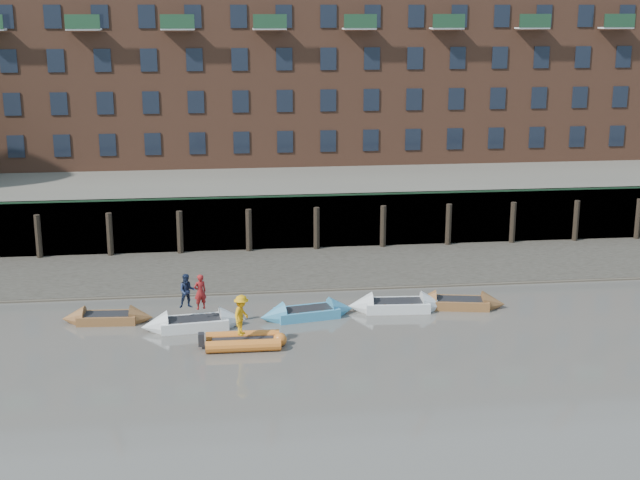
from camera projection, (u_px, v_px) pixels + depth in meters
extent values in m
plane|color=#5B564E|center=(331.00, 412.00, 31.85)|extent=(220.00, 220.00, 0.00)
cube|color=#3D382F|center=(289.00, 269.00, 49.13)|extent=(110.00, 8.00, 0.50)
cube|color=#4C4336|center=(294.00, 288.00, 45.87)|extent=(110.00, 1.60, 0.10)
cube|color=#2D2A26|center=(282.00, 222.00, 52.95)|extent=(110.00, 0.80, 3.20)
cylinder|color=black|center=(38.00, 237.00, 50.78)|extent=(0.36, 0.36, 2.60)
cylinder|color=black|center=(110.00, 235.00, 51.25)|extent=(0.36, 0.36, 2.60)
cylinder|color=black|center=(180.00, 233.00, 51.71)|extent=(0.36, 0.36, 2.60)
cylinder|color=black|center=(249.00, 231.00, 52.17)|extent=(0.36, 0.36, 2.60)
cylinder|color=black|center=(317.00, 229.00, 52.63)|extent=(0.36, 0.36, 2.60)
cylinder|color=black|center=(383.00, 227.00, 53.09)|extent=(0.36, 0.36, 2.60)
cylinder|color=black|center=(448.00, 225.00, 53.55)|extent=(0.36, 0.36, 2.60)
cylinder|color=black|center=(513.00, 223.00, 54.02)|extent=(0.36, 0.36, 2.60)
cylinder|color=black|center=(576.00, 221.00, 54.48)|extent=(0.36, 0.36, 2.60)
cylinder|color=black|center=(638.00, 220.00, 54.94)|extent=(0.36, 0.36, 2.60)
cube|color=#264C2D|center=(282.00, 196.00, 52.24)|extent=(110.00, 0.06, 0.10)
cube|color=#5E594D|center=(268.00, 180.00, 66.01)|extent=(110.00, 28.00, 3.20)
cube|color=brown|center=(265.00, 75.00, 65.03)|extent=(80.00, 10.00, 12.00)
cube|color=black|center=(16.00, 146.00, 59.32)|extent=(1.10, 0.12, 1.50)
cube|color=black|center=(62.00, 146.00, 59.66)|extent=(1.10, 0.12, 1.50)
cube|color=black|center=(108.00, 145.00, 60.01)|extent=(1.10, 0.12, 1.50)
cube|color=black|center=(153.00, 144.00, 60.36)|extent=(1.10, 0.12, 1.50)
cube|color=black|center=(197.00, 143.00, 60.70)|extent=(1.10, 0.12, 1.50)
cube|color=black|center=(241.00, 142.00, 61.05)|extent=(1.10, 0.12, 1.50)
cube|color=black|center=(285.00, 142.00, 61.40)|extent=(1.10, 0.12, 1.50)
cube|color=black|center=(328.00, 141.00, 61.74)|extent=(1.10, 0.12, 1.50)
cube|color=black|center=(371.00, 140.00, 62.09)|extent=(1.10, 0.12, 1.50)
cube|color=black|center=(413.00, 139.00, 62.43)|extent=(1.10, 0.12, 1.50)
cube|color=black|center=(454.00, 139.00, 62.78)|extent=(1.10, 0.12, 1.50)
cube|color=black|center=(496.00, 138.00, 63.13)|extent=(1.10, 0.12, 1.50)
cube|color=black|center=(536.00, 137.00, 63.47)|extent=(1.10, 0.12, 1.50)
cube|color=black|center=(577.00, 137.00, 63.82)|extent=(1.10, 0.12, 1.50)
cube|color=black|center=(617.00, 136.00, 64.17)|extent=(1.10, 0.12, 1.50)
cube|color=black|center=(12.00, 104.00, 58.61)|extent=(1.10, 0.12, 1.50)
cube|color=black|center=(59.00, 104.00, 58.95)|extent=(1.10, 0.12, 1.50)
cube|color=black|center=(105.00, 103.00, 59.30)|extent=(1.10, 0.12, 1.50)
cube|color=black|center=(151.00, 103.00, 59.64)|extent=(1.10, 0.12, 1.50)
cube|color=black|center=(196.00, 102.00, 59.99)|extent=(1.10, 0.12, 1.50)
cube|color=black|center=(241.00, 101.00, 60.34)|extent=(1.10, 0.12, 1.50)
cube|color=black|center=(285.00, 101.00, 60.68)|extent=(1.10, 0.12, 1.50)
cube|color=black|center=(328.00, 100.00, 61.03)|extent=(1.10, 0.12, 1.50)
cube|color=black|center=(371.00, 100.00, 61.38)|extent=(1.10, 0.12, 1.50)
cube|color=black|center=(414.00, 99.00, 61.72)|extent=(1.10, 0.12, 1.50)
cube|color=black|center=(456.00, 99.00, 62.07)|extent=(1.10, 0.12, 1.50)
cube|color=black|center=(498.00, 98.00, 62.41)|extent=(1.10, 0.12, 1.50)
cube|color=black|center=(539.00, 98.00, 62.76)|extent=(1.10, 0.12, 1.50)
cube|color=black|center=(580.00, 97.00, 63.11)|extent=(1.10, 0.12, 1.50)
cube|color=black|center=(620.00, 97.00, 63.45)|extent=(1.10, 0.12, 1.50)
cube|color=black|center=(9.00, 61.00, 57.89)|extent=(1.10, 0.12, 1.50)
cube|color=black|center=(56.00, 61.00, 58.24)|extent=(1.10, 0.12, 1.50)
cube|color=black|center=(103.00, 60.00, 58.59)|extent=(1.10, 0.12, 1.50)
cube|color=black|center=(149.00, 60.00, 58.93)|extent=(1.10, 0.12, 1.50)
cube|color=black|center=(194.00, 60.00, 59.28)|extent=(1.10, 0.12, 1.50)
cube|color=black|center=(240.00, 59.00, 59.62)|extent=(1.10, 0.12, 1.50)
cube|color=black|center=(284.00, 59.00, 59.97)|extent=(1.10, 0.12, 1.50)
cube|color=black|center=(328.00, 59.00, 60.32)|extent=(1.10, 0.12, 1.50)
cube|color=black|center=(372.00, 59.00, 60.66)|extent=(1.10, 0.12, 1.50)
cube|color=black|center=(415.00, 58.00, 61.01)|extent=(1.10, 0.12, 1.50)
cube|color=black|center=(458.00, 58.00, 61.36)|extent=(1.10, 0.12, 1.50)
cube|color=black|center=(500.00, 58.00, 61.70)|extent=(1.10, 0.12, 1.50)
cube|color=black|center=(541.00, 57.00, 62.05)|extent=(1.10, 0.12, 1.50)
cube|color=black|center=(583.00, 57.00, 62.39)|extent=(1.10, 0.12, 1.50)
cube|color=black|center=(623.00, 57.00, 62.74)|extent=(1.10, 0.12, 1.50)
cube|color=black|center=(5.00, 17.00, 57.18)|extent=(1.10, 0.12, 1.50)
cube|color=black|center=(53.00, 17.00, 57.53)|extent=(1.10, 0.12, 1.50)
cube|color=black|center=(100.00, 17.00, 57.87)|extent=(1.10, 0.12, 1.50)
cube|color=black|center=(147.00, 17.00, 58.22)|extent=(1.10, 0.12, 1.50)
cube|color=black|center=(193.00, 16.00, 58.57)|extent=(1.10, 0.12, 1.50)
cube|color=black|center=(239.00, 16.00, 58.91)|extent=(1.10, 0.12, 1.50)
cube|color=black|center=(284.00, 16.00, 59.26)|extent=(1.10, 0.12, 1.50)
cube|color=black|center=(328.00, 16.00, 59.60)|extent=(1.10, 0.12, 1.50)
cube|color=black|center=(373.00, 16.00, 59.95)|extent=(1.10, 0.12, 1.50)
cube|color=black|center=(416.00, 16.00, 60.30)|extent=(1.10, 0.12, 1.50)
cube|color=black|center=(459.00, 16.00, 60.64)|extent=(1.10, 0.12, 1.50)
cube|color=black|center=(502.00, 16.00, 60.99)|extent=(1.10, 0.12, 1.50)
cube|color=black|center=(544.00, 16.00, 61.34)|extent=(1.10, 0.12, 1.50)
cube|color=black|center=(586.00, 16.00, 61.68)|extent=(1.10, 0.12, 1.50)
cube|color=black|center=(627.00, 16.00, 62.03)|extent=(1.10, 0.12, 1.50)
cube|color=brown|center=(108.00, 318.00, 40.81)|extent=(2.73, 1.37, 0.42)
cone|color=brown|center=(142.00, 317.00, 40.90)|extent=(1.11, 1.26, 1.20)
cone|color=brown|center=(73.00, 319.00, 40.73)|extent=(1.11, 1.26, 1.20)
cube|color=black|center=(107.00, 314.00, 40.76)|extent=(2.27, 1.04, 0.06)
cube|color=silver|center=(194.00, 323.00, 40.05)|extent=(3.15, 1.69, 0.47)
cone|color=silver|center=(233.00, 320.00, 40.44)|extent=(1.32, 1.48, 1.36)
cone|color=silver|center=(154.00, 327.00, 39.65)|extent=(1.32, 1.48, 1.36)
cube|color=black|center=(194.00, 319.00, 39.99)|extent=(2.61, 1.30, 0.06)
cube|color=teal|center=(307.00, 313.00, 41.43)|extent=(3.09, 1.84, 0.45)
cone|color=teal|center=(341.00, 309.00, 41.94)|extent=(1.35, 1.50, 1.30)
cone|color=teal|center=(272.00, 317.00, 40.93)|extent=(1.35, 1.50, 1.30)
cube|color=black|center=(307.00, 309.00, 41.38)|extent=(2.55, 1.42, 0.06)
cube|color=silver|center=(397.00, 305.00, 42.44)|extent=(3.12, 1.56, 0.47)
cone|color=silver|center=(434.00, 305.00, 42.53)|extent=(1.27, 1.44, 1.37)
cone|color=silver|center=(360.00, 306.00, 42.34)|extent=(1.27, 1.44, 1.37)
cube|color=black|center=(397.00, 301.00, 42.38)|extent=(2.59, 1.19, 0.06)
cube|color=brown|center=(459.00, 303.00, 42.82)|extent=(3.02, 1.78, 0.44)
cone|color=brown|center=(493.00, 304.00, 42.71)|extent=(1.32, 1.46, 1.28)
cone|color=brown|center=(424.00, 302.00, 42.93)|extent=(1.32, 1.46, 1.28)
cube|color=black|center=(459.00, 299.00, 42.77)|extent=(2.50, 1.38, 0.06)
cylinder|color=orange|center=(243.00, 336.00, 38.39)|extent=(3.16, 0.55, 0.52)
cylinder|color=orange|center=(243.00, 346.00, 37.33)|extent=(3.16, 0.55, 0.52)
sphere|color=orange|center=(280.00, 340.00, 38.03)|extent=(0.60, 0.60, 0.60)
cube|color=black|center=(243.00, 341.00, 37.86)|extent=(2.64, 0.93, 0.18)
imported|color=maroon|center=(200.00, 292.00, 39.68)|extent=(0.70, 0.60, 1.62)
imported|color=#19233F|center=(187.00, 291.00, 39.88)|extent=(0.83, 0.68, 1.57)
imported|color=orange|center=(241.00, 315.00, 37.55)|extent=(1.05, 1.30, 1.75)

